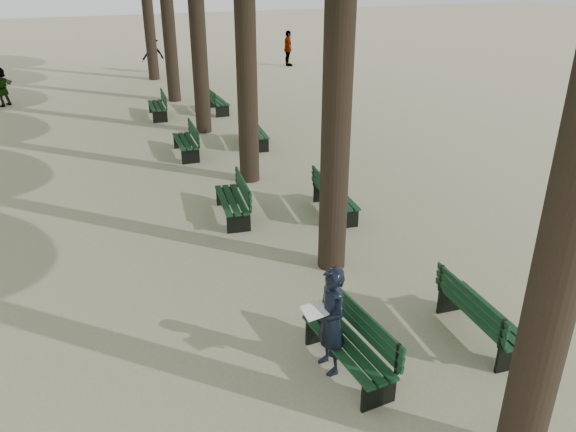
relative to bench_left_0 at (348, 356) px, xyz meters
name	(u,v)px	position (x,y,z in m)	size (l,w,h in m)	color
ground	(328,384)	(-0.37, -0.14, -0.27)	(120.00, 120.00, 0.00)	tan
bench_left_0	(348,356)	(0.00, 0.00, 0.00)	(0.69, 1.83, 0.92)	black
bench_left_1	(232,207)	(0.00, 5.68, 0.00)	(0.79, 1.86, 0.92)	black
bench_left_2	(186,147)	(0.00, 10.52, 0.00)	(0.67, 1.83, 0.92)	black
bench_left_3	(158,110)	(0.00, 15.35, 0.00)	(0.69, 1.84, 0.92)	black
bench_right_0	(480,323)	(2.27, -0.07, 0.00)	(0.70, 1.84, 0.92)	black
bench_right_1	(335,203)	(2.27, 5.00, 0.00)	(0.76, 1.85, 0.92)	black
bench_right_2	(255,137)	(2.27, 10.73, 0.00)	(0.77, 1.85, 0.92)	black
bench_right_3	(217,105)	(2.27, 15.30, 0.00)	(0.57, 1.80, 0.92)	black
man_with_map	(331,321)	(-0.21, 0.15, 0.55)	(0.62, 0.68, 1.64)	black
pedestrian_c	(288,48)	(8.69, 23.91, 0.67)	(1.11, 0.38, 1.89)	#262628
pedestrian_b	(153,54)	(1.45, 24.70, 0.64)	(1.18, 0.37, 1.83)	#262628
pedestrian_e	(1,87)	(-5.43, 19.52, 0.50)	(1.43, 0.31, 1.54)	#262628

